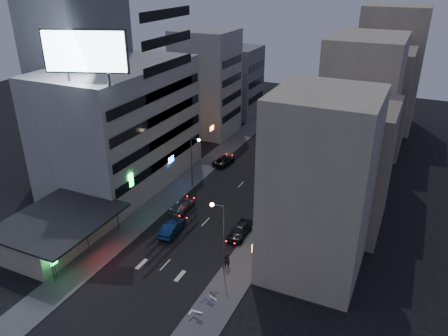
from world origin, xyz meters
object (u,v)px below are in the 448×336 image
Objects in this scene: road_car_silver at (182,206)px; scooter_black_b at (217,292)px; parked_car_right_near at (240,230)px; parked_car_right_mid at (271,190)px; scooter_black_a at (204,317)px; scooter_silver_b at (217,296)px; scooter_silver_a at (203,308)px; road_car_blue at (172,228)px; scooter_blue at (216,299)px; person at (227,260)px; parked_car_left at (224,160)px; parked_car_right_far at (278,166)px.

scooter_black_b is (11.88, -13.64, -0.08)m from road_car_silver.
parked_car_right_near reaches higher than road_car_silver.
scooter_black_a is (2.76, -26.79, 0.01)m from parked_car_right_mid.
road_car_silver is 2.99× the size of scooter_silver_b.
road_car_blue is at bearing 36.46° from scooter_silver_a.
scooter_blue is at bearing 11.11° from scooter_black_a.
scooter_blue is at bearing 133.57° from road_car_blue.
scooter_blue is (12.25, -14.74, 0.03)m from road_car_silver.
parked_car_right_near is at bearing 19.79° from scooter_black_a.
parked_car_right_mid is 0.85× the size of road_car_blue.
person is 1.04× the size of scooter_black_a.
scooter_black_a is at bearing -153.68° from scooter_silver_a.
person is 8.42m from scooter_black_a.
parked_car_left is 34.10m from scooter_blue.
parked_car_left is at bearing 45.79° from scooter_black_b.
road_car_blue reaches higher than scooter_blue.
parked_car_right_near is 6.69m from person.
road_car_blue is 2.96× the size of scooter_black_b.
scooter_black_a is at bearing -80.79° from parked_car_right_near.
scooter_silver_a is 0.91× the size of scooter_blue.
scooter_silver_b is at bearing 86.21° from person.
scooter_silver_a is 1.66m from scooter_blue.
parked_car_right_mid is at bearing 20.95° from scooter_blue.
parked_car_right_near reaches higher than scooter_black_b.
parked_car_right_far is at bearing 27.12° from scooter_silver_b.
road_car_blue is 2.68× the size of scooter_silver_a.
scooter_blue is (1.36, -5.69, -0.37)m from person.
scooter_blue is at bearing 120.04° from parked_car_left.
scooter_silver_a is (9.95, -10.82, -0.13)m from road_car_blue.
scooter_blue is at bearing -76.41° from parked_car_right_mid.
scooter_black_a is 1.15× the size of scooter_black_b.
road_car_blue is 1.01× the size of road_car_silver.
scooter_black_b reaches higher than scooter_silver_b.
road_car_silver is 19.16m from scooter_blue.
parked_car_right_mid is (-0.11, 11.93, -0.14)m from parked_car_right_near.
road_car_blue is 2.48× the size of person.
parked_car_right_mid is 2.11× the size of person.
person is 7.29m from scooter_silver_a.
road_car_blue is at bearing 104.40° from parked_car_left.
parked_car_left is 2.42× the size of person.
parked_car_right_mid is 18.55m from person.
scooter_silver_b is at bearing 127.92° from road_car_silver.
parked_car_right_far reaches higher than parked_car_right_mid.
road_car_silver is (-7.88, -17.95, -0.03)m from parked_car_right_far.
scooter_black_a is 3.72m from scooter_black_b.
parked_car_left is 9.29m from parked_car_right_far.
parked_car_right_near is 2.65× the size of scooter_silver_a.
road_car_silver is 2.46× the size of person.
parked_car_left reaches higher than scooter_silver_a.
parked_car_right_far is 34.44m from scooter_silver_a.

